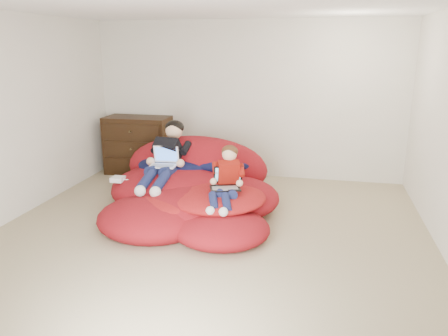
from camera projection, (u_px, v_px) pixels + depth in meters
The scene contains 9 objects.
room_shell at pixel (208, 217), 4.96m from camera, with size 5.10×5.10×2.77m.
dresser at pixel (138, 145), 7.35m from camera, with size 1.07×0.59×0.96m.
beanbag_pile at pixel (192, 190), 5.75m from camera, with size 2.31×2.42×0.95m.
cream_pillow at pixel (173, 148), 6.55m from camera, with size 0.47×0.30×0.30m, color #EFE5CF.
older_boy at pixel (167, 155), 5.83m from camera, with size 0.40×1.25×0.76m.
younger_boy at pixel (226, 177), 5.11m from camera, with size 0.35×0.82×0.64m.
laptop_white at pixel (164, 161), 5.74m from camera, with size 0.35×0.31×0.25m.
laptop_black at pixel (227, 182), 5.13m from camera, with size 0.41×0.45×0.24m.
power_adapter at pixel (118, 179), 5.69m from camera, with size 0.16×0.16×0.06m, color white.
Camera 1 is at (1.18, -4.47, 2.10)m, focal length 35.00 mm.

